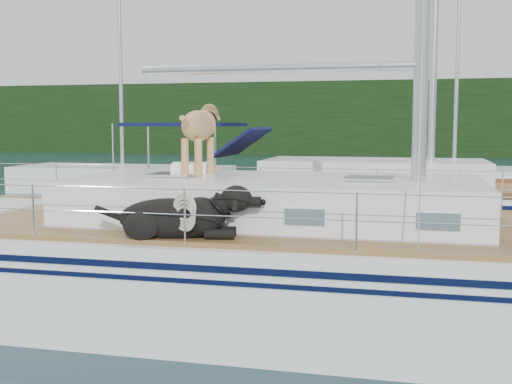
# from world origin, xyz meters

# --- Properties ---
(ground) EXTENTS (120.00, 120.00, 0.00)m
(ground) POSITION_xyz_m (0.00, 0.00, 0.00)
(ground) COLOR black
(ground) RESTS_ON ground
(tree_line) EXTENTS (90.00, 3.00, 6.00)m
(tree_line) POSITION_xyz_m (0.00, 45.00, 3.00)
(tree_line) COLOR black
(tree_line) RESTS_ON ground
(shore_bank) EXTENTS (92.00, 1.00, 1.20)m
(shore_bank) POSITION_xyz_m (0.00, 46.20, 0.60)
(shore_bank) COLOR #595147
(shore_bank) RESTS_ON ground
(main_sailboat) EXTENTS (12.00, 3.80, 14.01)m
(main_sailboat) POSITION_xyz_m (0.09, -0.00, 0.68)
(main_sailboat) COLOR white
(main_sailboat) RESTS_ON ground
(neighbor_sailboat) EXTENTS (11.00, 3.50, 13.30)m
(neighbor_sailboat) POSITION_xyz_m (0.63, 6.31, 0.63)
(neighbor_sailboat) COLOR white
(neighbor_sailboat) RESTS_ON ground
(bg_boat_west) EXTENTS (8.00, 3.00, 11.65)m
(bg_boat_west) POSITION_xyz_m (-8.00, 14.00, 0.45)
(bg_boat_west) COLOR white
(bg_boat_west) RESTS_ON ground
(bg_boat_center) EXTENTS (7.20, 3.00, 11.65)m
(bg_boat_center) POSITION_xyz_m (4.00, 16.00, 0.45)
(bg_boat_center) COLOR white
(bg_boat_center) RESTS_ON ground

